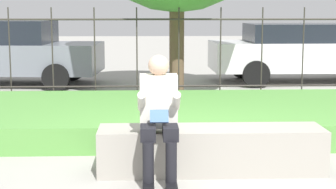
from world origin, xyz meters
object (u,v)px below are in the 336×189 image
Objects in this scene: stone_bench at (211,152)px; car_parked_left at (7,52)px; person_seated_reader at (159,113)px; car_parked_right at (306,51)px.

stone_bench is 8.11m from car_parked_left.
stone_bench is at bearing 29.77° from person_seated_reader.
person_seated_reader reaches higher than stone_bench.
stone_bench is 0.57× the size of car_parked_left.
stone_bench is at bearing -56.97° from car_parked_left.
car_parked_right is at bearing 64.26° from person_seated_reader.
car_parked_right is (6.97, 0.20, -0.02)m from car_parked_left.
person_seated_reader is at bearing -150.23° from stone_bench.
car_parked_right reaches higher than stone_bench.
stone_bench is 1.88× the size of person_seated_reader.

